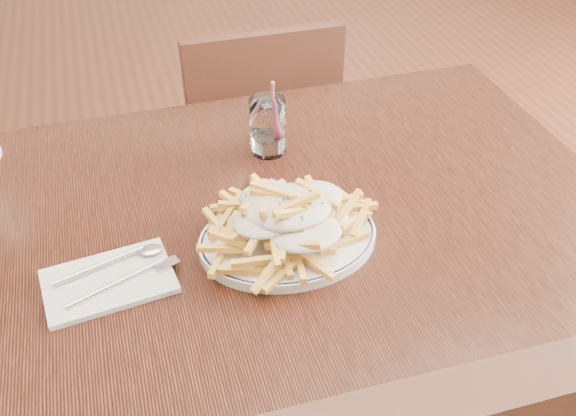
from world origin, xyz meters
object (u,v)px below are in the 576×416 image
object	(u,v)px
chair_far	(258,144)
fries_plate	(288,238)
loaded_fries	(288,214)
table	(266,252)
water_glass	(268,129)

from	to	relation	value
chair_far	fries_plate	xyz separation A→B (m)	(-0.13, -0.71, 0.29)
chair_far	loaded_fries	distance (m)	0.79
chair_far	loaded_fries	size ratio (longest dim) A/B	3.24
table	loaded_fries	xyz separation A→B (m)	(0.02, -0.07, 0.14)
chair_far	water_glass	distance (m)	0.56
chair_far	fries_plate	distance (m)	0.77
water_glass	chair_far	bearing A→B (deg)	79.01
chair_far	fries_plate	world-z (taller)	chair_far
loaded_fries	water_glass	bearing A→B (deg)	81.46
fries_plate	loaded_fries	bearing A→B (deg)	0.00
table	fries_plate	size ratio (longest dim) A/B	3.99
chair_far	fries_plate	bearing A→B (deg)	-100.09
table	water_glass	distance (m)	0.23
fries_plate	chair_far	bearing A→B (deg)	79.91
fries_plate	loaded_fries	world-z (taller)	loaded_fries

